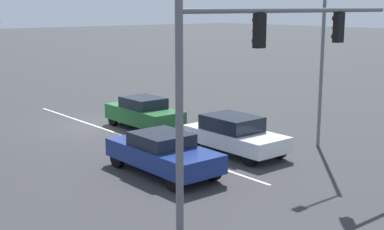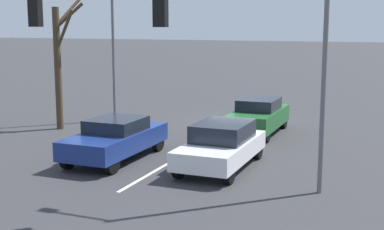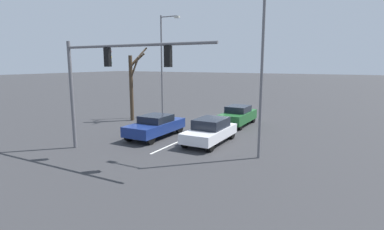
% 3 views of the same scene
% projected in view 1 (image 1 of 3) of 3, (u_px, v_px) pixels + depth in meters
% --- Properties ---
extents(ground_plane, '(240.00, 240.00, 0.00)m').
position_uv_depth(ground_plane, '(95.00, 126.00, 26.26)').
color(ground_plane, '#333335').
extents(lane_stripe_left_divider, '(0.12, 17.52, 0.01)m').
position_uv_depth(lane_stripe_left_divider, '(126.00, 136.00, 24.17)').
color(lane_stripe_left_divider, silver).
rests_on(lane_stripe_left_divider, ground_plane).
extents(car_navy_midlane_front, '(1.93, 4.57, 1.45)m').
position_uv_depth(car_navy_midlane_front, '(163.00, 152.00, 18.67)').
color(car_navy_midlane_front, navy).
rests_on(car_navy_midlane_front, ground_plane).
extents(car_white_leftlane_front, '(1.89, 4.39, 1.50)m').
position_uv_depth(car_white_leftlane_front, '(234.00, 134.00, 21.31)').
color(car_white_leftlane_front, silver).
rests_on(car_white_leftlane_front, ground_plane).
extents(car_darkgreen_leftlane_second, '(1.78, 4.31, 1.53)m').
position_uv_depth(car_darkgreen_leftlane_second, '(144.00, 113.00, 25.52)').
color(car_darkgreen_leftlane_second, '#1E5928').
rests_on(car_darkgreen_leftlane_second, ground_plane).
extents(traffic_signal_gantry, '(8.97, 0.37, 6.01)m').
position_uv_depth(traffic_signal_gantry, '(256.00, 56.00, 14.76)').
color(traffic_signal_gantry, slate).
rests_on(traffic_signal_gantry, ground_plane).
extents(street_lamp_left_shoulder, '(2.21, 0.24, 8.64)m').
position_uv_depth(street_lamp_left_shoulder, '(320.00, 27.00, 21.33)').
color(street_lamp_left_shoulder, slate).
rests_on(street_lamp_left_shoulder, ground_plane).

